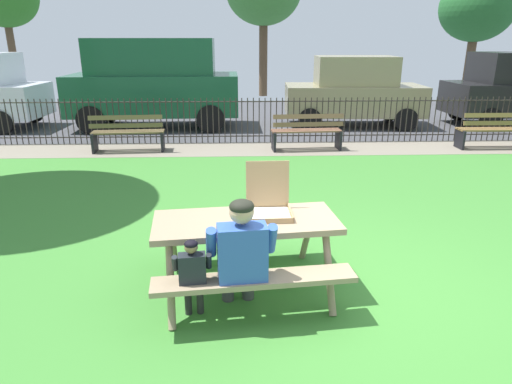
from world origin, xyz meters
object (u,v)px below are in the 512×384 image
object	(u,v)px
park_bench_left	(128,134)
parked_car_left	(154,81)
child_at_table	(193,273)
far_tree_center	(477,8)
adult_at_table	(241,253)
park_bench_center	(307,132)
picnic_table_foreground	(246,235)
park_bench_right	(494,131)
pizza_box_open	(269,201)
parked_car_center	(354,91)

from	to	relation	value
park_bench_left	parked_car_left	xyz separation A→B (m)	(0.13, 3.00, 0.89)
child_at_table	far_tree_center	world-z (taller)	far_tree_center
adult_at_table	child_at_table	distance (m)	0.45
park_bench_center	parked_car_left	distance (m)	5.03
picnic_table_foreground	far_tree_center	distance (m)	19.76
park_bench_center	park_bench_right	xyz separation A→B (m)	(4.37, -0.00, 0.00)
park_bench_right	parked_car_left	distance (m)	8.87
picnic_table_foreground	park_bench_left	distance (m)	6.59
parked_car_left	far_tree_center	world-z (taller)	far_tree_center
adult_at_table	park_bench_right	bearing A→B (deg)	48.05
park_bench_left	child_at_table	bearing A→B (deg)	-72.52
pizza_box_open	park_bench_left	world-z (taller)	pizza_box_open
adult_at_table	far_tree_center	size ratio (longest dim) A/B	0.23
park_bench_left	parked_car_left	bearing A→B (deg)	87.51
adult_at_table	parked_car_left	world-z (taller)	parked_car_left
park_bench_left	park_bench_center	bearing A→B (deg)	-0.00
picnic_table_foreground	park_bench_center	world-z (taller)	park_bench_center
adult_at_table	park_bench_center	size ratio (longest dim) A/B	0.73
park_bench_left	parked_car_center	bearing A→B (deg)	27.20
park_bench_left	park_bench_right	distance (m)	8.43
park_bench_center	parked_car_center	distance (m)	3.54
park_bench_center	parked_car_left	size ratio (longest dim) A/B	0.34
picnic_table_foreground	park_bench_right	distance (m)	8.44
park_bench_left	park_bench_center	xyz separation A→B (m)	(4.06, -0.00, 0.00)
park_bench_left	pizza_box_open	bearing A→B (deg)	-64.52
parked_car_left	parked_car_center	distance (m)	5.72
park_bench_left	parked_car_center	distance (m)	6.60
adult_at_table	far_tree_center	xyz separation A→B (m)	(10.37, 17.08, 3.04)
child_at_table	park_bench_left	world-z (taller)	same
park_bench_right	park_bench_left	bearing A→B (deg)	180.00
adult_at_table	park_bench_right	distance (m)	8.84
park_bench_right	far_tree_center	xyz separation A→B (m)	(4.46, 10.50, 3.28)
pizza_box_open	child_at_table	xyz separation A→B (m)	(-0.71, -0.77, -0.37)
picnic_table_foreground	pizza_box_open	size ratio (longest dim) A/B	3.91
child_at_table	park_bench_left	xyz separation A→B (m)	(-2.09, 6.65, -0.10)
pizza_box_open	parked_car_center	world-z (taller)	parked_car_center
parked_car_center	adult_at_table	bearing A→B (deg)	-109.14
pizza_box_open	adult_at_table	distance (m)	0.78
adult_at_table	picnic_table_foreground	bearing A→B (deg)	84.31
picnic_table_foreground	child_at_table	bearing A→B (deg)	-129.21
adult_at_table	park_bench_center	distance (m)	6.76
park_bench_center	park_bench_right	bearing A→B (deg)	-0.00
pizza_box_open	parked_car_center	distance (m)	9.39
child_at_table	park_bench_right	xyz separation A→B (m)	(6.34, 6.65, -0.10)
parked_car_center	far_tree_center	xyz separation A→B (m)	(7.05, 7.50, 2.69)
picnic_table_foreground	park_bench_right	size ratio (longest dim) A/B	1.22
picnic_table_foreground	parked_car_left	xyz separation A→B (m)	(-2.44, 9.07, 0.71)
adult_at_table	park_bench_right	size ratio (longest dim) A/B	0.74
picnic_table_foreground	child_at_table	size ratio (longest dim) A/B	2.29
park_bench_center	parked_car_center	xyz separation A→B (m)	(1.78, 3.00, 0.59)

